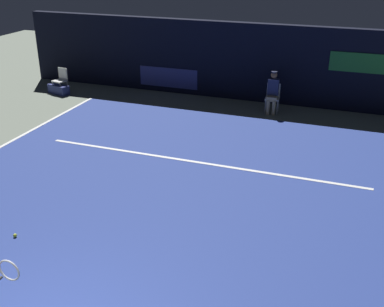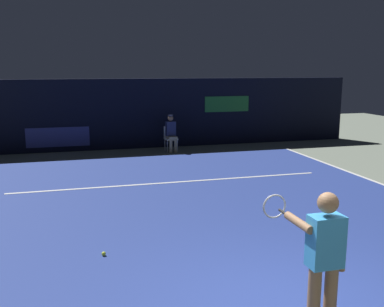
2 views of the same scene
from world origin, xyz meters
TOP-DOWN VIEW (x-y plane):
  - ground_plane at (0.00, 4.65)m, footprint 33.16×33.16m
  - court_surface at (0.00, 4.65)m, footprint 10.57×11.29m
  - line_service at (0.00, 6.62)m, footprint 8.24×0.10m
  - back_wall at (-0.00, 12.10)m, footprint 17.07×0.33m
  - tennis_player at (0.03, -0.53)m, footprint 0.62×0.92m
  - line_judge_on_chair at (0.96, 11.02)m, footprint 0.47×0.55m
  - tennis_ball at (-2.08, 2.41)m, footprint 0.07×0.07m

SIDE VIEW (x-z plane):
  - ground_plane at x=0.00m, z-range 0.00..0.00m
  - court_surface at x=0.00m, z-range 0.00..0.01m
  - line_service at x=0.00m, z-range 0.01..0.02m
  - tennis_ball at x=-2.08m, z-range 0.01..0.08m
  - line_judge_on_chair at x=0.96m, z-range 0.03..1.35m
  - tennis_player at x=0.03m, z-range 0.12..1.85m
  - back_wall at x=0.00m, z-range 0.00..2.60m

